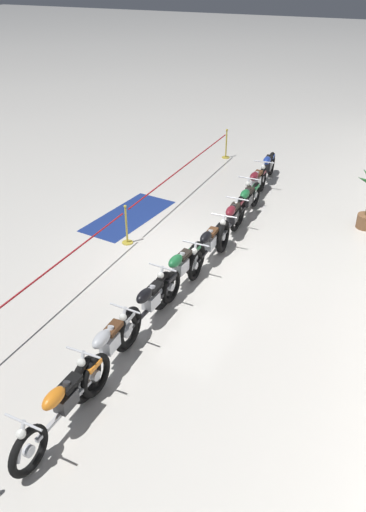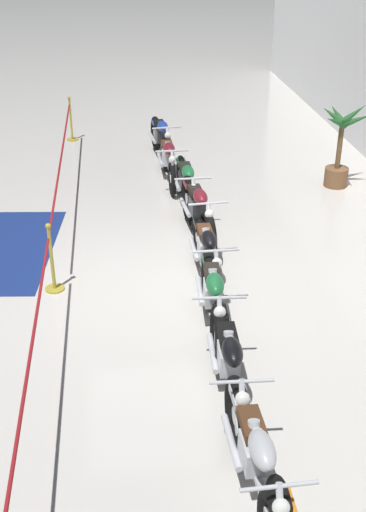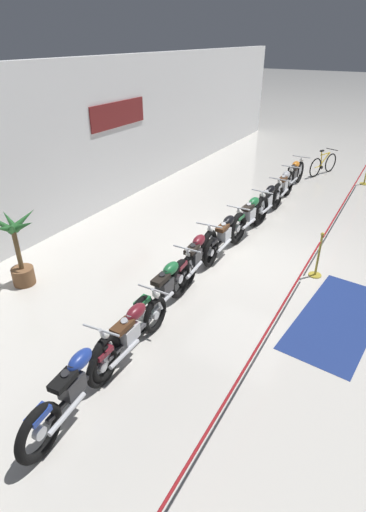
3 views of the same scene
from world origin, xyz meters
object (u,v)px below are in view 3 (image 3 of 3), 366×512
object	(u,v)px
motorcycle_green_2	(166,287)
motorcycle_black_6	(267,201)
bicycle	(323,164)
motorcycle_silver_7	(283,187)
motorcycle_black_4	(225,235)
stanchion_mid_left	(317,261)
motorcycle_blue_0	(75,386)
motorcycle_green_5	(250,216)
stanchion_mid_right	(366,174)
potted_palm_left_of_row	(18,250)
motorcycle_maroon_3	(195,258)
motorcycle_maroon_1	(131,332)
stanchion_far_left	(302,276)
motorcycle_orange_8	(293,175)
floor_banner	(338,319)

from	to	relation	value
motorcycle_green_2	motorcycle_black_6	world-z (taller)	motorcycle_green_2
motorcycle_green_2	bicycle	xyz separation A→B (m)	(10.20, -0.65, -0.09)
motorcycle_black_6	motorcycle_silver_7	xyz separation A→B (m)	(1.43, -0.02, 0.01)
motorcycle_black_4	stanchion_mid_left	bearing A→B (deg)	-90.54
motorcycle_blue_0	motorcycle_green_5	world-z (taller)	motorcycle_green_5
motorcycle_silver_7	motorcycle_black_6	bearing A→B (deg)	179.08
motorcycle_silver_7	stanchion_mid_right	size ratio (longest dim) A/B	2.11
motorcycle_blue_0	motorcycle_silver_7	distance (m)	9.40
motorcycle_black_6	potted_palm_left_of_row	bearing A→B (deg)	151.56
motorcycle_blue_0	motorcycle_green_2	distance (m)	2.73
motorcycle_green_2	bicycle	size ratio (longest dim) A/B	1.46
motorcycle_maroon_3	motorcycle_silver_7	world-z (taller)	motorcycle_maroon_3
potted_palm_left_of_row	motorcycle_black_4	bearing A→B (deg)	-42.35
motorcycle_green_5	bicycle	world-z (taller)	motorcycle_green_5
motorcycle_green_2	stanchion_mid_right	bearing A→B (deg)	-12.88
stanchion_mid_left	bicycle	bearing A→B (deg)	11.84
motorcycle_maroon_1	stanchion_far_left	xyz separation A→B (m)	(2.58, -2.04, 0.31)
motorcycle_orange_8	motorcycle_black_6	bearing A→B (deg)	-178.79
motorcycle_silver_7	floor_banner	xyz separation A→B (m)	(-5.41, -2.80, -0.48)
motorcycle_maroon_3	stanchion_mid_left	world-z (taller)	stanchion_mid_left
potted_palm_left_of_row	stanchion_mid_left	size ratio (longest dim) A/B	1.58
floor_banner	potted_palm_left_of_row	bearing A→B (deg)	114.69
stanchion_far_left	floor_banner	world-z (taller)	stanchion_far_left
motorcycle_green_5	motorcycle_orange_8	world-z (taller)	motorcycle_green_5
motorcycle_maroon_3	stanchion_mid_right	world-z (taller)	stanchion_mid_right
motorcycle_black_4	stanchion_far_left	size ratio (longest dim) A/B	0.16
motorcycle_black_6	motorcycle_orange_8	world-z (taller)	motorcycle_orange_8
bicycle	potted_palm_left_of_row	xyz separation A→B (m)	(-10.99, 3.75, 0.43)
motorcycle_green_5	motorcycle_blue_0	bearing A→B (deg)	-179.28
motorcycle_black_4	stanchion_far_left	distance (m)	2.67
motorcycle_orange_8	bicycle	distance (m)	2.23
motorcycle_maroon_1	stanchion_mid_right	world-z (taller)	stanchion_mid_right
motorcycle_green_5	motorcycle_orange_8	xyz separation A→B (m)	(4.09, 0.03, -0.01)
motorcycle_green_2	motorcycle_silver_7	bearing A→B (deg)	-1.64
motorcycle_blue_0	stanchion_far_left	xyz separation A→B (m)	(3.89, -2.01, 0.29)
motorcycle_maroon_3	potted_palm_left_of_row	world-z (taller)	potted_palm_left_of_row
motorcycle_green_5	potted_palm_left_of_row	size ratio (longest dim) A/B	1.35
motorcycle_maroon_1	motorcycle_green_2	size ratio (longest dim) A/B	0.88
motorcycle_green_5	stanchion_far_left	size ratio (longest dim) A/B	0.16
motorcycle_maroon_1	motorcycle_green_5	xyz separation A→B (m)	(5.36, 0.06, 0.03)
motorcycle_blue_0	stanchion_far_left	world-z (taller)	stanchion_far_left
bicycle	stanchion_mid_right	distance (m)	1.64
motorcycle_blue_0	stanchion_mid_left	xyz separation A→B (m)	(5.34, -2.01, -0.12)
motorcycle_silver_7	stanchion_mid_right	bearing A→B (deg)	-33.46
motorcycle_maroon_3	motorcycle_black_4	world-z (taller)	motorcycle_maroon_3
motorcycle_maroon_3	stanchion_mid_right	bearing A→B (deg)	-14.88
motorcycle_blue_0	motorcycle_black_4	bearing A→B (deg)	2.13
motorcycle_black_4	motorcycle_black_6	world-z (taller)	motorcycle_black_6
motorcycle_green_5	bicycle	xyz separation A→B (m)	(6.25, -0.51, -0.10)
motorcycle_black_6	stanchion_mid_right	world-z (taller)	stanchion_mid_right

